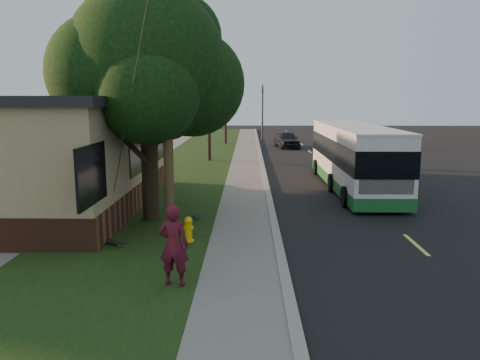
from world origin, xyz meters
name	(u,v)px	position (x,y,z in m)	size (l,w,h in m)	color
ground	(278,244)	(0.00, 0.00, 0.00)	(120.00, 120.00, 0.00)	black
road	(346,183)	(4.00, 10.00, 0.01)	(8.00, 80.00, 0.01)	black
curb	(266,182)	(0.00, 10.00, 0.06)	(0.25, 80.00, 0.12)	gray
sidewalk	(246,182)	(-1.00, 10.00, 0.04)	(2.00, 80.00, 0.08)	slate
grass_verge	(176,182)	(-4.50, 10.00, 0.04)	(5.00, 80.00, 0.07)	black
fire_hydrant	(188,229)	(-2.60, 0.00, 0.43)	(0.32, 0.32, 0.74)	yellow
utility_pole	(166,83)	(-3.31, 0.99, 4.63)	(2.86, 3.21, 9.07)	#473321
leafy_tree	(148,68)	(-4.17, 2.65, 5.17)	(6.30, 6.00, 7.80)	black
bare_tree_near	(209,129)	(-3.50, 18.00, 2.15)	(1.38, 1.21, 4.31)	black
bare_tree_far	(225,122)	(-3.00, 30.00, 2.00)	(1.38, 1.21, 4.03)	black
traffic_signal	(262,109)	(0.50, 34.00, 3.16)	(0.18, 0.22, 5.50)	#2D2D30
transit_bus	(353,155)	(4.03, 8.67, 1.57)	(2.51, 10.87, 2.95)	silver
skateboarder	(174,245)	(-2.50, -3.22, 0.99)	(0.67, 0.44, 1.85)	#521021
skateboard_main	(197,216)	(-2.66, 2.72, 0.12)	(0.30, 0.74, 0.07)	black
skateboard_spare	(114,242)	(-4.71, -0.34, 0.13)	(0.84, 0.63, 0.08)	black
dumpster	(107,170)	(-7.96, 9.83, 0.66)	(1.66, 1.46, 1.23)	#13321D
distant_car	(287,139)	(2.40, 26.96, 0.71)	(1.68, 4.17, 1.42)	black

